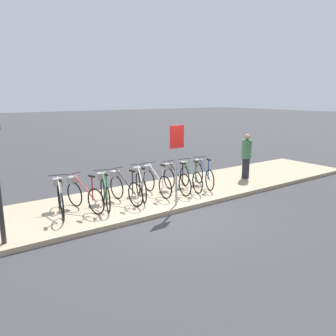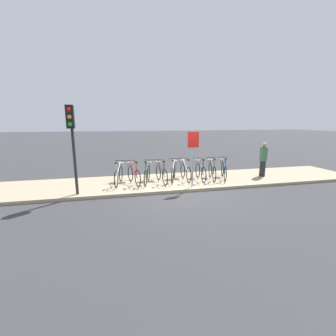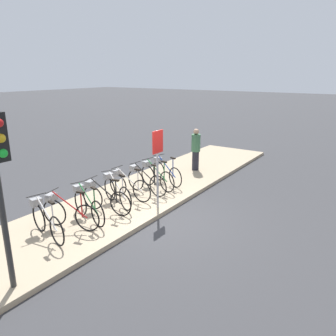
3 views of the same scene
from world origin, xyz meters
TOP-DOWN VIEW (x-y plane):
  - ground_plane at (0.00, 0.00)m, footprint 120.00×120.00m
  - sidewalk at (0.00, 1.43)m, footprint 17.23×2.86m
  - parked_bicycle_0 at (-2.33, 1.42)m, footprint 0.51×1.58m
  - parked_bicycle_1 at (-1.76, 1.38)m, footprint 0.55×1.56m
  - parked_bicycle_2 at (-1.16, 1.33)m, footprint 0.58×1.55m
  - parked_bicycle_3 at (-0.59, 1.33)m, footprint 0.46×1.60m
  - parked_bicycle_4 at (0.00, 1.43)m, footprint 0.66×1.52m
  - parked_bicycle_5 at (0.53, 1.47)m, footprint 0.46×1.60m
  - parked_bicycle_6 at (1.18, 1.33)m, footprint 0.46×1.60m
  - parked_bicycle_7 at (1.74, 1.32)m, footprint 0.53×1.57m
  - parked_bicycle_8 at (2.32, 1.32)m, footprint 0.65×1.53m
  - pedestrian at (4.28, 1.26)m, footprint 0.34×0.34m
  - sign_post at (0.47, 0.29)m, footprint 0.44×0.07m

SIDE VIEW (x-z plane):
  - ground_plane at x=0.00m, z-range 0.00..0.00m
  - sidewalk at x=0.00m, z-range 0.00..0.12m
  - parked_bicycle_0 at x=-2.33m, z-range 0.06..1.05m
  - parked_bicycle_1 at x=-1.76m, z-range 0.06..1.05m
  - parked_bicycle_2 at x=-1.16m, z-range 0.06..1.05m
  - parked_bicycle_3 at x=-0.59m, z-range 0.06..1.05m
  - parked_bicycle_4 at x=0.00m, z-range 0.06..1.05m
  - parked_bicycle_5 at x=0.53m, z-range 0.06..1.05m
  - parked_bicycle_6 at x=1.18m, z-range 0.06..1.05m
  - parked_bicycle_7 at x=1.74m, z-range 0.06..1.05m
  - parked_bicycle_8 at x=2.32m, z-range 0.06..1.05m
  - pedestrian at x=4.28m, z-range 0.16..1.75m
  - sign_post at x=0.47m, z-range 0.51..2.68m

